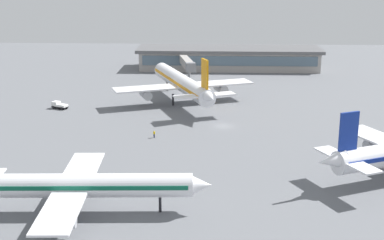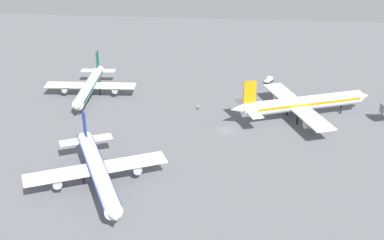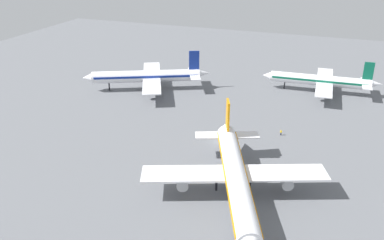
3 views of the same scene
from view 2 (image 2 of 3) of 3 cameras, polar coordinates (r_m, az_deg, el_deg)
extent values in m
plane|color=slate|center=(166.05, 3.72, -1.15)|extent=(288.00, 288.00, 0.00)
cylinder|color=white|center=(175.40, 11.99, 1.80)|extent=(19.66, 40.85, 4.63)
cone|color=white|center=(186.49, 18.13, 2.49)|extent=(5.78, 5.91, 4.40)
cone|color=white|center=(166.33, 5.12, 1.22)|extent=(5.56, 6.74, 3.70)
cube|color=orange|center=(175.27, 12.00, 1.91)|extent=(19.13, 39.32, 0.83)
cube|color=white|center=(174.65, 11.36, 1.59)|extent=(39.66, 20.85, 0.42)
cylinder|color=#A5A8AD|center=(184.45, 9.78, 2.46)|extent=(4.37, 6.02, 2.55)
cylinder|color=#A5A8AD|center=(166.37, 13.01, -0.40)|extent=(4.37, 6.02, 2.55)
cube|color=white|center=(167.63, 6.24, 1.28)|extent=(16.26, 9.34, 0.33)
cube|color=orange|center=(165.48, 6.32, 3.04)|extent=(1.94, 3.94, 7.40)
cylinder|color=black|center=(183.94, 15.96, 1.14)|extent=(0.56, 0.56, 3.24)
cylinder|color=black|center=(178.49, 10.38, 0.98)|extent=(0.56, 0.56, 3.24)
cylinder|color=black|center=(172.51, 11.43, 0.02)|extent=(0.56, 0.56, 3.24)
cylinder|color=white|center=(135.72, -10.27, -5.47)|extent=(36.88, 20.52, 4.27)
cone|color=white|center=(118.48, -8.40, -10.29)|extent=(5.60, 5.49, 4.05)
cone|color=white|center=(153.54, -11.70, -1.55)|extent=(6.28, 5.37, 3.41)
cube|color=navy|center=(135.56, -10.28, -5.36)|extent=(35.51, 19.93, 0.77)
cube|color=white|center=(137.60, -10.40, -5.24)|extent=(21.44, 35.96, 0.38)
cylinder|color=#A5A8AD|center=(139.96, -6.19, -5.09)|extent=(5.56, 4.29, 2.35)
cylinder|color=#A5A8AD|center=(137.50, -14.60, -6.43)|extent=(5.56, 4.29, 2.35)
cube|color=white|center=(150.77, -11.50, -2.14)|extent=(9.47, 14.81, 0.31)
cube|color=navy|center=(148.54, -11.67, -0.38)|extent=(3.56, 2.02, 6.83)
cylinder|color=black|center=(126.30, -8.99, -9.86)|extent=(0.51, 0.51, 2.99)
cylinder|color=black|center=(140.65, -9.02, -5.92)|extent=(0.51, 0.51, 2.99)
cylinder|color=black|center=(139.85, -11.77, -6.36)|extent=(0.51, 0.51, 2.99)
cylinder|color=white|center=(192.40, -11.15, 3.67)|extent=(34.76, 5.57, 3.81)
cone|color=white|center=(175.88, -12.46, 1.47)|extent=(3.99, 3.81, 3.62)
cone|color=white|center=(209.05, -10.05, 5.66)|extent=(4.91, 3.29, 3.05)
cube|color=#0C593F|center=(192.30, -11.16, 3.75)|extent=(33.38, 5.58, 0.69)
cube|color=white|center=(194.10, -11.03, 3.75)|extent=(7.21, 33.12, 0.34)
cylinder|color=#A5A8AD|center=(192.66, -8.33, 3.37)|extent=(4.60, 2.32, 2.09)
cylinder|color=#A5A8AD|center=(196.91, -13.61, 3.39)|extent=(4.60, 2.32, 2.09)
cube|color=white|center=(206.47, -10.21, 5.34)|extent=(3.77, 13.29, 0.27)
cube|color=#0C593F|center=(205.01, -10.30, 6.55)|extent=(3.34, 0.58, 6.09)
cylinder|color=black|center=(182.75, -11.90, 1.33)|extent=(0.46, 0.46, 2.67)
cylinder|color=black|center=(195.39, -10.02, 3.08)|extent=(0.46, 0.46, 2.67)
cylinder|color=black|center=(196.79, -11.76, 3.09)|extent=(0.46, 0.46, 2.67)
cube|color=black|center=(206.83, 8.35, 4.21)|extent=(4.79, 3.58, 0.30)
cube|color=white|center=(207.70, 8.51, 4.51)|extent=(2.43, 2.48, 1.20)
cube|color=#3F596B|center=(208.33, 8.60, 4.64)|extent=(0.74, 1.48, 0.67)
cube|color=white|center=(205.89, 8.27, 4.25)|extent=(3.16, 2.82, 0.60)
cylinder|color=black|center=(208.55, 8.28, 4.35)|extent=(0.85, 0.61, 0.80)
cylinder|color=black|center=(207.90, 8.76, 4.25)|extent=(0.85, 0.61, 0.80)
cylinder|color=black|center=(205.87, 7.94, 4.09)|extent=(0.85, 0.61, 0.80)
cylinder|color=black|center=(205.22, 8.43, 3.99)|extent=(0.85, 0.61, 0.80)
cylinder|color=#1E2338|center=(180.54, 0.67, 1.29)|extent=(0.45, 0.45, 0.85)
cylinder|color=yellow|center=(180.25, 0.67, 1.50)|extent=(0.53, 0.53, 0.60)
sphere|color=tan|center=(180.09, 0.67, 1.62)|extent=(0.22, 0.22, 0.22)
cylinder|color=yellow|center=(180.09, 0.62, 1.47)|extent=(0.10, 0.10, 0.54)
cylinder|color=yellow|center=(180.41, 0.72, 1.52)|extent=(0.10, 0.10, 0.54)
camera|label=1|loc=(205.68, -36.58, 10.53)|focal=52.56mm
camera|label=3|loc=(202.86, 34.64, 14.89)|focal=39.01mm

